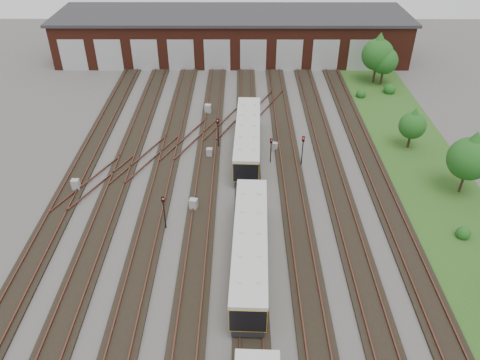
{
  "coord_description": "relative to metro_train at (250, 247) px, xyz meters",
  "views": [
    {
      "loc": [
        1.34,
        -29.22,
        24.54
      ],
      "look_at": [
        1.26,
        3.68,
        2.0
      ],
      "focal_mm": 35.0,
      "sensor_mm": 36.0,
      "label": 1
    }
  ],
  "objects": [
    {
      "name": "grass_verge",
      "position": [
        17.0,
        14.42,
        -1.7
      ],
      "size": [
        8.0,
        55.0,
        0.05
      ],
      "primitive_type": "cube",
      "color": "#1F4918",
      "rests_on": "ground"
    },
    {
      "name": "relay_cabinet_0",
      "position": [
        -15.44,
        9.37,
        -1.17
      ],
      "size": [
        0.69,
        0.58,
        1.11
      ],
      "primitive_type": "cube",
      "rotation": [
        0.0,
        0.0,
        -0.04
      ],
      "color": "#9A9C9F",
      "rests_on": "ground"
    },
    {
      "name": "maintenance_shed",
      "position": [
        -2.01,
        44.39,
        1.48
      ],
      "size": [
        51.0,
        12.5,
        6.35
      ],
      "color": "#4F1F13",
      "rests_on": "ground"
    },
    {
      "name": "tree_0",
      "position": [
        16.95,
        34.1,
        2.59
      ],
      "size": [
        4.06,
        4.06,
        6.73
      ],
      "color": "black",
      "rests_on": "ground"
    },
    {
      "name": "tree_2",
      "position": [
        18.85,
        9.14,
        2.24
      ],
      "size": [
        3.72,
        3.72,
        6.17
      ],
      "color": "black",
      "rests_on": "ground"
    },
    {
      "name": "relay_cabinet_4",
      "position": [
        2.79,
        16.46,
        -1.3
      ],
      "size": [
        0.64,
        0.59,
        0.86
      ],
      "primitive_type": "cube",
      "rotation": [
        0.0,
        0.0,
        -0.38
      ],
      "color": "#9A9C9F",
      "rests_on": "ground"
    },
    {
      "name": "track_network",
      "position": [
        -2.17,
        5.0,
        -1.62
      ],
      "size": [
        30.4,
        70.0,
        0.33
      ],
      "color": "black",
      "rests_on": "ground"
    },
    {
      "name": "signal_mast_3",
      "position": [
        5.18,
        13.45,
        0.36
      ],
      "size": [
        0.28,
        0.26,
        3.27
      ],
      "rotation": [
        0.0,
        0.0,
        -0.12
      ],
      "color": "black",
      "rests_on": "ground"
    },
    {
      "name": "relay_cabinet_1",
      "position": [
        -4.52,
        24.78,
        -1.15
      ],
      "size": [
        0.77,
        0.67,
        1.15
      ],
      "primitive_type": "cube",
      "rotation": [
        0.0,
        0.0,
        -0.15
      ],
      "color": "#9A9C9F",
      "rests_on": "ground"
    },
    {
      "name": "signal_mast_1",
      "position": [
        -2.98,
        16.94,
        0.4
      ],
      "size": [
        0.3,
        0.28,
        3.32
      ],
      "rotation": [
        0.0,
        0.0,
        -0.22
      ],
      "color": "black",
      "rests_on": "ground"
    },
    {
      "name": "tree_3",
      "position": [
        16.56,
        17.0,
        1.15
      ],
      "size": [
        2.71,
        2.71,
        4.49
      ],
      "color": "black",
      "rests_on": "ground"
    },
    {
      "name": "bush_1",
      "position": [
        14.33,
        29.48,
        -1.13
      ],
      "size": [
        1.2,
        1.2,
        1.2
      ],
      "primitive_type": "sphere",
      "color": "#194D16",
      "rests_on": "ground"
    },
    {
      "name": "bush_0",
      "position": [
        16.79,
        3.09,
        -1.17
      ],
      "size": [
        1.11,
        1.11,
        1.11
      ],
      "primitive_type": "sphere",
      "color": "#194D16",
      "rests_on": "ground"
    },
    {
      "name": "tree_1",
      "position": [
        17.82,
        33.55,
        1.9
      ],
      "size": [
        3.41,
        3.41,
        5.64
      ],
      "color": "black",
      "rests_on": "ground"
    },
    {
      "name": "signal_mast_2",
      "position": [
        2.23,
        14.13,
        -0.01
      ],
      "size": [
        0.24,
        0.23,
        2.65
      ],
      "rotation": [
        0.0,
        0.0,
        0.06
      ],
      "color": "black",
      "rests_on": "ground"
    },
    {
      "name": "relay_cabinet_2",
      "position": [
        -4.66,
        6.55,
        -1.19
      ],
      "size": [
        0.76,
        0.69,
        1.08
      ],
      "primitive_type": "cube",
      "rotation": [
        0.0,
        0.0,
        -0.26
      ],
      "color": "#9A9C9F",
      "rests_on": "ground"
    },
    {
      "name": "signal_mast_0",
      "position": [
        -6.72,
        4.16,
        0.25
      ],
      "size": [
        0.28,
        0.26,
        3.1
      ],
      "rotation": [
        0.0,
        0.0,
        0.39
      ],
      "color": "black",
      "rests_on": "ground"
    },
    {
      "name": "ground",
      "position": [
        -2.0,
        4.42,
        -1.73
      ],
      "size": [
        120.0,
        120.0,
        0.0
      ],
      "primitive_type": "plane",
      "color": "#4B4846",
      "rests_on": "ground"
    },
    {
      "name": "metro_train",
      "position": [
        0.0,
        0.0,
        0.0
      ],
      "size": [
        2.84,
        45.28,
        2.73
      ],
      "rotation": [
        0.0,
        0.0,
        -0.04
      ],
      "color": "black",
      "rests_on": "ground"
    },
    {
      "name": "relay_cabinet_3",
      "position": [
        -3.8,
        15.12,
        -1.25
      ],
      "size": [
        0.64,
        0.56,
        0.96
      ],
      "primitive_type": "cube",
      "rotation": [
        0.0,
        0.0,
        -0.14
      ],
      "color": "#9A9C9F",
      "rests_on": "ground"
    },
    {
      "name": "bush_2",
      "position": [
        18.22,
        30.72,
        -0.99
      ],
      "size": [
        1.47,
        1.47,
        1.47
      ],
      "primitive_type": "sphere",
      "color": "#194D16",
      "rests_on": "ground"
    }
  ]
}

